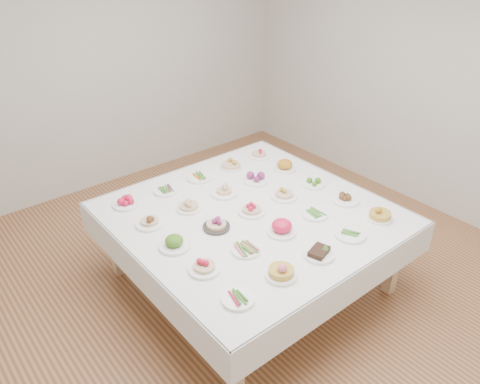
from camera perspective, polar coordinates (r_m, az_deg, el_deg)
room_envelope at (r=3.54m, az=-0.01°, el=13.08°), size 5.02×5.02×2.81m
display_table at (r=3.97m, az=1.37°, el=-3.31°), size 2.13×2.13×0.75m
dish_0 at (r=3.08m, az=-0.25°, el=-12.84°), size 0.21×0.21×0.05m
dish_1 at (r=3.24m, az=5.06°, el=-9.25°), size 0.24×0.23×0.15m
dish_2 at (r=3.47m, az=9.61°, el=-7.14°), size 0.23×0.23×0.10m
dish_3 at (r=3.74m, az=13.28°, el=-5.00°), size 0.24×0.24×0.05m
dish_4 at (r=3.98m, az=16.73°, el=-2.52°), size 0.20×0.20×0.12m
dish_5 at (r=3.29m, az=-4.39°, el=-8.71°), size 0.22×0.22×0.12m
dish_6 at (r=3.48m, az=0.72°, el=-6.95°), size 0.21×0.21×0.05m
dish_7 at (r=3.67m, az=5.12°, el=-4.22°), size 0.23×0.23×0.13m
dish_8 at (r=3.93m, az=9.10°, el=-2.62°), size 0.22×0.22×0.05m
dish_9 at (r=4.17m, az=12.71°, el=-0.64°), size 0.24×0.24×0.09m
dish_10 at (r=3.53m, az=-8.03°, el=-5.94°), size 0.23×0.23×0.12m
dish_11 at (r=3.71m, az=-2.92°, el=-3.63°), size 0.22×0.22×0.13m
dish_12 at (r=3.90m, az=1.43°, el=-1.87°), size 0.22×0.22×0.12m
dish_13 at (r=4.13m, az=5.42°, el=0.06°), size 0.23×0.23×0.13m
dish_14 at (r=4.37m, az=8.94°, el=1.21°), size 0.21×0.21×0.09m
dish_15 at (r=3.81m, az=-11.00°, el=-3.26°), size 0.23×0.23×0.12m
dish_16 at (r=3.97m, az=-6.29°, el=-1.49°), size 0.21×0.21×0.11m
dish_17 at (r=4.16m, az=-1.96°, el=0.43°), size 0.24×0.24×0.13m
dish_18 at (r=4.36m, az=1.93°, el=1.72°), size 0.21×0.21×0.10m
dish_19 at (r=4.60m, az=5.49°, el=3.33°), size 0.22×0.22×0.12m
dish_20 at (r=4.12m, az=-13.70°, el=-1.07°), size 0.23×0.23×0.10m
dish_21 at (r=4.27m, az=-8.99°, el=0.22°), size 0.22×0.22×0.05m
dish_22 at (r=4.45m, az=-4.94°, el=1.86°), size 0.24×0.24×0.05m
dish_23 at (r=4.62m, az=-1.11°, el=3.61°), size 0.21×0.21×0.12m
dish_24 at (r=4.85m, az=2.34°, el=4.74°), size 0.22×0.22×0.10m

